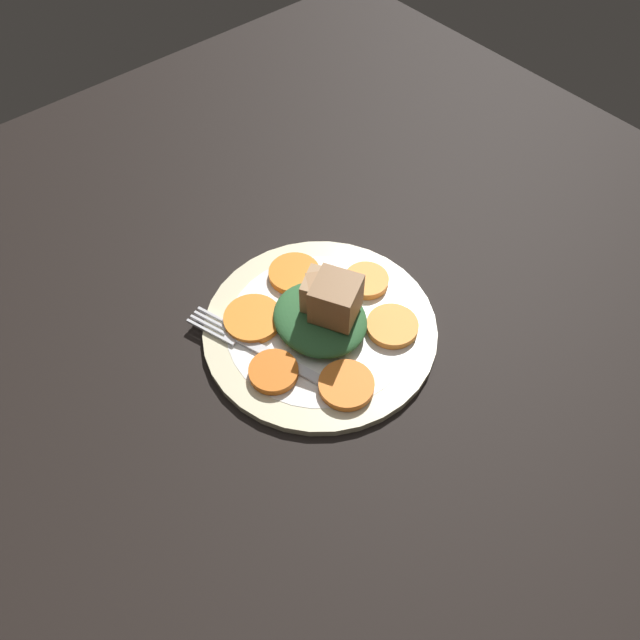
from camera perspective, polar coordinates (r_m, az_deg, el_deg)
table_slab at (r=71.06cm, az=0.00°, el=-1.50°), size 120.00×120.00×2.00cm
plate at (r=69.83cm, az=0.00°, el=-0.78°), size 26.13×26.13×1.05cm
carrot_slice_0 at (r=69.75cm, az=-6.17°, el=0.11°), size 6.50×6.50×0.90cm
carrot_slice_1 at (r=65.60cm, az=-4.27°, el=-4.74°), size 5.26×5.26×0.90cm
carrot_slice_2 at (r=64.63cm, az=2.42°, el=-5.96°), size 5.82×5.82×0.90cm
carrot_slice_3 at (r=69.21cm, az=6.62°, el=-0.55°), size 5.75×5.75×0.90cm
carrot_slice_4 at (r=73.04cm, az=4.26°, el=3.62°), size 5.23×5.23×0.90cm
carrot_slice_5 at (r=73.59cm, az=-2.36°, el=4.25°), size 6.07×6.07×0.90cm
center_pile at (r=67.25cm, az=0.38°, el=1.03°), size 10.96×9.86×7.23cm
fork at (r=67.66cm, az=-5.65°, el=-2.59°), size 18.43×7.59×0.40cm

